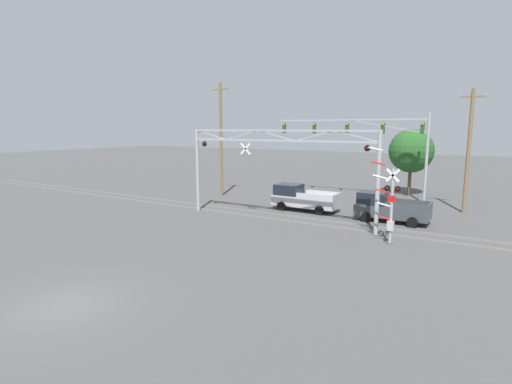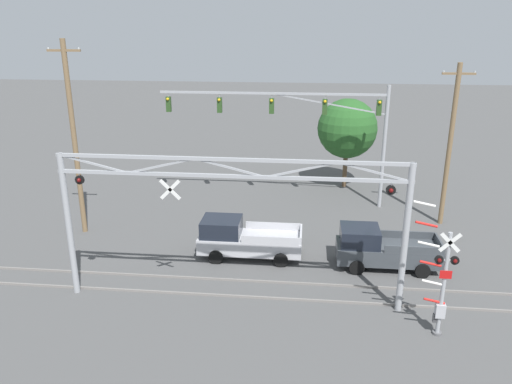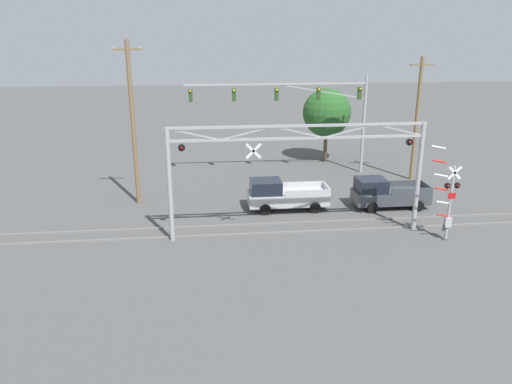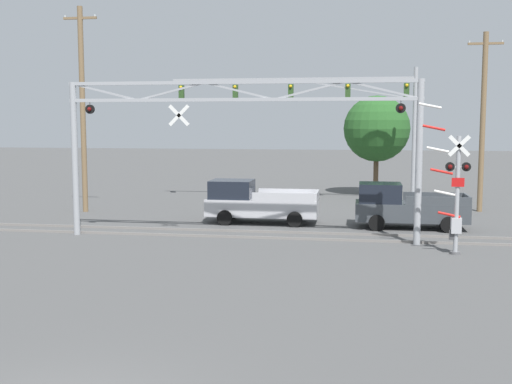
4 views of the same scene
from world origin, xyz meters
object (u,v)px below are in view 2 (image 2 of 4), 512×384
(crossing_signal_mast, at_px, (441,286))
(traffic_signal_span, at_px, (317,119))
(pickup_truck_following, at_px, (381,248))
(utility_pole_left, at_px, (74,138))
(pickup_truck_lead, at_px, (244,239))
(background_tree_beyond_span, at_px, (347,129))
(crossing_gantry, at_px, (230,206))
(utility_pole_right, at_px, (450,144))

(crossing_signal_mast, xyz_separation_m, traffic_signal_span, (-4.61, 14.22, 3.60))
(traffic_signal_span, xyz_separation_m, pickup_truck_following, (3.22, -8.64, -4.74))
(traffic_signal_span, xyz_separation_m, utility_pole_left, (-13.18, -5.97, -0.21))
(pickup_truck_following, xyz_separation_m, utility_pole_left, (-16.40, 2.67, 4.54))
(utility_pole_left, bearing_deg, pickup_truck_lead, -13.22)
(pickup_truck_lead, bearing_deg, background_tree_beyond_span, 64.54)
(crossing_gantry, relative_size, traffic_signal_span, 0.99)
(crossing_signal_mast, bearing_deg, pickup_truck_lead, 143.89)
(traffic_signal_span, distance_m, background_tree_beyond_span, 4.88)
(crossing_signal_mast, xyz_separation_m, utility_pole_left, (-17.79, 8.25, 3.39))
(utility_pole_left, bearing_deg, utility_pole_right, 9.42)
(pickup_truck_following, relative_size, background_tree_beyond_span, 0.77)
(utility_pole_right, height_order, background_tree_beyond_span, utility_pole_right)
(crossing_gantry, height_order, pickup_truck_following, crossing_gantry)
(crossing_gantry, bearing_deg, utility_pole_left, 145.39)
(utility_pole_left, relative_size, background_tree_beyond_span, 1.66)
(traffic_signal_span, relative_size, pickup_truck_lead, 2.75)
(crossing_signal_mast, height_order, background_tree_beyond_span, background_tree_beyond_span)
(crossing_gantry, xyz_separation_m, pickup_truck_following, (6.79, 3.96, -3.42))
(traffic_signal_span, relative_size, pickup_truck_following, 2.92)
(pickup_truck_following, relative_size, utility_pole_right, 0.52)
(pickup_truck_lead, xyz_separation_m, utility_pole_left, (-9.56, 2.25, 4.53))
(pickup_truck_following, distance_m, utility_pole_right, 8.45)
(pickup_truck_lead, height_order, utility_pole_left, utility_pole_left)
(crossing_gantry, bearing_deg, pickup_truck_following, 30.28)
(pickup_truck_lead, bearing_deg, traffic_signal_span, 66.21)
(crossing_gantry, height_order, traffic_signal_span, traffic_signal_span)
(crossing_gantry, relative_size, pickup_truck_lead, 2.74)
(utility_pole_left, distance_m, background_tree_beyond_span, 18.46)
(crossing_signal_mast, xyz_separation_m, pickup_truck_following, (-1.39, 5.58, -1.15))
(crossing_gantry, distance_m, pickup_truck_following, 8.58)
(utility_pole_left, bearing_deg, traffic_signal_span, 24.36)
(crossing_signal_mast, bearing_deg, pickup_truck_following, 103.97)
(crossing_signal_mast, height_order, pickup_truck_following, crossing_signal_mast)
(pickup_truck_following, height_order, utility_pole_right, utility_pole_right)
(pickup_truck_lead, xyz_separation_m, pickup_truck_following, (6.84, -0.42, -0.00))
(crossing_gantry, bearing_deg, background_tree_beyond_span, 70.80)
(crossing_signal_mast, relative_size, traffic_signal_span, 0.38)
(traffic_signal_span, height_order, background_tree_beyond_span, traffic_signal_span)
(traffic_signal_span, bearing_deg, crossing_gantry, -105.83)
(crossing_gantry, distance_m, utility_pole_right, 15.03)
(traffic_signal_span, bearing_deg, pickup_truck_following, -69.56)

